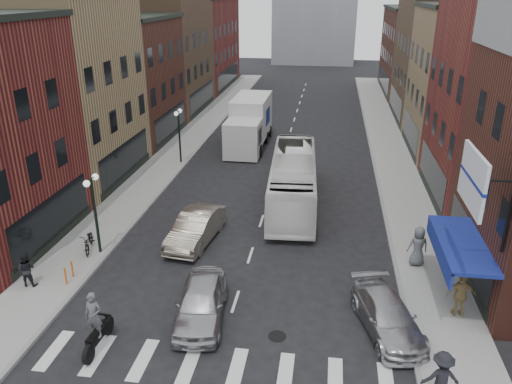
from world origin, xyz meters
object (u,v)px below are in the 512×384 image
sedan_left_near (201,302)px  ped_left_solo (26,269)px  ped_right_c (418,246)px  transit_bus (293,180)px  ped_right_b (461,295)px  box_truck (249,123)px  motorcycle_rider (95,323)px  billboard_sign (475,181)px  parked_bicycle (89,241)px  curb_car (388,316)px  streetlamp_far (179,126)px  bike_rack (69,273)px  sedan_left_far (196,228)px  ped_right_a (441,377)px  streetlamp_near (94,201)px

sedan_left_near → ped_left_solo: bearing=166.4°
ped_right_c → transit_bus: bearing=-56.6°
ped_left_solo → ped_right_b: ped_right_b is taller
box_truck → ped_right_b: bearing=-61.0°
motorcycle_rider → ped_right_c: (12.35, 7.73, -0.00)m
box_truck → sedan_left_near: box_truck is taller
sedan_left_near → ped_left_solo: size_ratio=2.85×
billboard_sign → parked_bicycle: (-16.58, 3.60, -5.48)m
parked_bicycle → curb_car: bearing=-33.9°
streetlamp_far → sedan_left_near: streetlamp_far is taller
bike_rack → box_truck: bearing=78.2°
curb_car → ped_right_b: 3.17m
billboard_sign → sedan_left_far: 13.91m
bike_rack → ped_right_a: 15.78m
ped_left_solo → motorcycle_rider: bearing=139.8°
streetlamp_far → box_truck: 6.92m
streetlamp_far → sedan_left_near: size_ratio=0.90×
bike_rack → ped_right_a: bearing=-17.9°
bike_rack → motorcycle_rider: 5.12m
billboard_sign → transit_bus: 14.05m
sedan_left_near → billboard_sign: bearing=-1.5°
curb_car → ped_right_c: 5.39m
motorcycle_rider → curb_car: motorcycle_rider is taller
streetlamp_near → ped_right_a: bearing=-27.0°
motorcycle_rider → sedan_left_near: 4.05m
sedan_left_far → parked_bicycle: (-4.97, -1.90, -0.15)m
streetlamp_far → ped_right_a: size_ratio=2.23×
streetlamp_near → ped_right_b: (16.43, -2.79, -1.81)m
billboard_sign → curb_car: bearing=-168.5°
streetlamp_far → motorcycle_rider: bearing=-81.8°
sedan_left_far → sedan_left_near: bearing=-66.2°
bike_rack → transit_bus: bearing=48.9°
billboard_sign → motorcycle_rider: bearing=-166.3°
billboard_sign → ped_right_c: bearing=98.1°
streetlamp_far → motorcycle_rider: 20.96m
billboard_sign → ped_right_b: billboard_sign is taller
streetlamp_far → ped_right_c: (15.34, -12.94, -1.79)m
streetlamp_near → sedan_left_far: bearing=24.6°
bike_rack → ped_right_c: (15.54, 3.76, 0.57)m
sedan_left_far → ped_right_b: 12.97m
ped_right_a → sedan_left_far: bearing=-49.5°
bike_rack → curb_car: bearing=-5.4°
motorcycle_rider → ped_right_b: 13.98m
curb_car → ped_right_b: (2.89, 1.21, 0.44)m
transit_bus → curb_car: (4.59, -11.76, -0.89)m
motorcycle_rider → ped_right_a: (11.81, -0.89, -0.05)m
parked_bicycle → ped_left_solo: bearing=-127.1°
box_truck → sedan_left_near: size_ratio=1.98×
streetlamp_far → curb_car: 22.63m
streetlamp_far → ped_right_b: 23.56m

